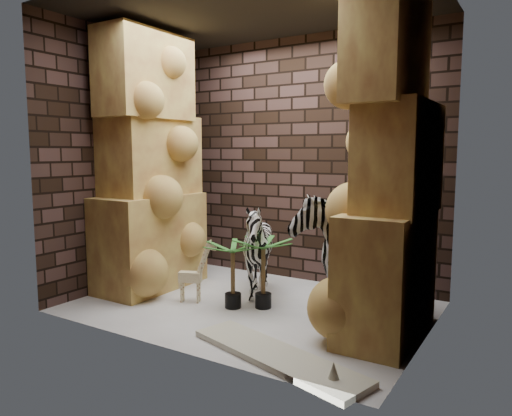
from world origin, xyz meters
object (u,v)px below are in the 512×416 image
Objects in this scene: giraffe_toy at (190,270)px; palm_back at (233,275)px; zebra_right at (333,238)px; zebra_left at (258,255)px; surfboard at (276,356)px; palm_front at (263,273)px.

palm_back is at bearing -13.02° from giraffe_toy.
zebra_left is (-0.80, -0.17, -0.24)m from zebra_right.
giraffe_toy is (-1.37, -0.63, -0.38)m from zebra_right.
surfboard is (0.98, -0.84, -0.32)m from palm_back.
zebra_right reaches higher than palm_front.
zebra_left is at bearing 133.28° from palm_front.
zebra_right is at bearing 110.45° from surfboard.
zebra_left is 1.47× the size of palm_front.
zebra_left is 1.53× the size of giraffe_toy.
zebra_left is at bearing 16.34° from giraffe_toy.
palm_back is (-0.27, -0.16, -0.02)m from palm_front.
palm_back is at bearing -148.38° from palm_front.
palm_front is 1.28m from surfboard.
palm_back is (-0.07, -0.38, -0.14)m from zebra_left.
surfboard is (0.11, -1.38, -0.71)m from zebra_right.
surfboard is (0.91, -1.22, -0.46)m from zebra_left.
zebra_left reaches higher than palm_back.
palm_back is (-0.87, -0.54, -0.38)m from zebra_right.
palm_back is 1.33m from surfboard.
palm_front reaches higher than giraffe_toy.
zebra_left is 0.41m from palm_back.
zebra_right is 1.56m from surfboard.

